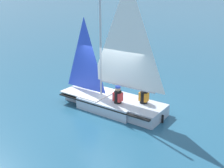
{
  "coord_description": "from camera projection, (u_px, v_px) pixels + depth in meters",
  "views": [
    {
      "loc": [
        -4.48,
        -9.67,
        4.95
      ],
      "look_at": [
        0.0,
        0.0,
        1.07
      ],
      "focal_mm": 45.0,
      "sensor_mm": 36.0,
      "label": 1
    }
  ],
  "objects": [
    {
      "name": "sailor_crew",
      "position": [
        144.0,
        99.0,
        11.02
      ],
      "size": [
        0.41,
        0.42,
        1.16
      ],
      "rotation": [
        0.0,
        0.0,
        2.1
      ],
      "color": "black",
      "rests_on": "ground_plane"
    },
    {
      "name": "ground_plane",
      "position": [
        112.0,
        108.0,
        11.71
      ],
      "size": [
        260.0,
        260.0,
        0.0
      ],
      "primitive_type": "plane",
      "color": "#235675"
    },
    {
      "name": "sailor_helm",
      "position": [
        118.0,
        99.0,
        11.01
      ],
      "size": [
        0.41,
        0.42,
        1.16
      ],
      "rotation": [
        0.0,
        0.0,
        2.1
      ],
      "color": "black",
      "rests_on": "ground_plane"
    },
    {
      "name": "sailboat_main",
      "position": [
        113.0,
        93.0,
        11.44
      ],
      "size": [
        3.66,
        4.62,
        5.28
      ],
      "rotation": [
        0.0,
        0.0,
        2.1
      ],
      "color": "#B2BCCC",
      "rests_on": "ground_plane"
    }
  ]
}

